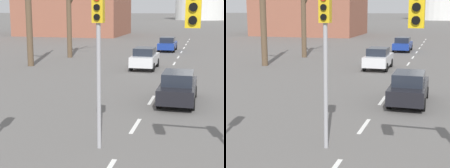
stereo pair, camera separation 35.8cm
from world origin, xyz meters
TOP-DOWN VIEW (x-y plane):
  - lane_stripe_1 at (0.00, 8.91)m, footprint 0.16×2.00m
  - lane_stripe_2 at (0.00, 13.41)m, footprint 0.16×2.00m
  - lane_stripe_3 at (0.00, 17.91)m, footprint 0.16×2.00m
  - lane_stripe_4 at (0.00, 22.41)m, footprint 0.16×2.00m
  - lane_stripe_5 at (0.00, 26.91)m, footprint 0.16×2.00m
  - lane_stripe_6 at (0.00, 31.41)m, footprint 0.16×2.00m
  - lane_stripe_7 at (0.00, 35.91)m, footprint 0.16×2.00m
  - lane_stripe_8 at (0.00, 40.41)m, footprint 0.16×2.00m
  - lane_stripe_9 at (0.00, 44.91)m, footprint 0.16×2.00m
  - lane_stripe_10 at (0.00, 49.41)m, footprint 0.16×2.00m
  - lane_stripe_11 at (0.00, 53.91)m, footprint 0.16×2.00m
  - traffic_signal_centre_tall at (-0.74, 6.24)m, footprint 0.36×0.34m
  - sedan_near_left at (-2.00, 23.41)m, footprint 1.85×4.08m
  - sedan_near_right at (1.34, 13.17)m, footprint 1.78×4.31m
  - sedan_mid_centre at (-1.59, 36.62)m, footprint 1.86×4.48m
  - bare_tree_left_near at (-11.39, 22.67)m, footprint 1.36×5.02m
  - bare_tree_left_far at (-10.10, 28.70)m, footprint 4.03×4.30m

SIDE VIEW (x-z plane):
  - lane_stripe_1 at x=0.00m, z-range 0.00..0.01m
  - lane_stripe_2 at x=0.00m, z-range 0.00..0.01m
  - lane_stripe_3 at x=0.00m, z-range 0.00..0.01m
  - lane_stripe_4 at x=0.00m, z-range 0.00..0.01m
  - lane_stripe_5 at x=0.00m, z-range 0.00..0.01m
  - lane_stripe_6 at x=0.00m, z-range 0.00..0.01m
  - lane_stripe_7 at x=0.00m, z-range 0.00..0.01m
  - lane_stripe_8 at x=0.00m, z-range 0.00..0.01m
  - lane_stripe_9 at x=0.00m, z-range 0.00..0.01m
  - lane_stripe_10 at x=0.00m, z-range 0.00..0.01m
  - lane_stripe_11 at x=0.00m, z-range 0.00..0.01m
  - sedan_mid_centre at x=-1.59m, z-range 0.01..1.57m
  - sedan_near_right at x=1.34m, z-range 0.00..1.59m
  - sedan_near_left at x=-2.00m, z-range 0.02..1.69m
  - traffic_signal_centre_tall at x=-0.74m, z-range 1.03..6.26m
  - bare_tree_left_far at x=-10.10m, z-range -0.18..9.55m
  - bare_tree_left_near at x=-11.39m, z-range 0.29..9.13m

